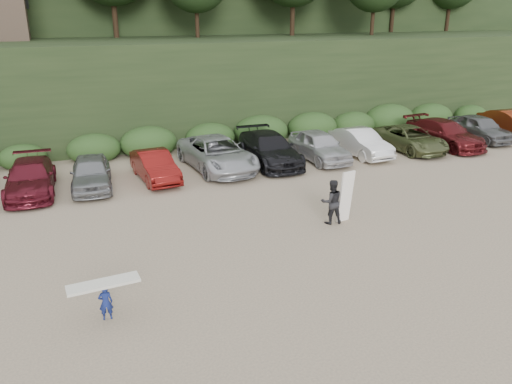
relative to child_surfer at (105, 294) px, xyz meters
name	(u,v)px	position (x,y,z in m)	size (l,w,h in m)	color
ground	(302,255)	(6.47, 1.38, -0.75)	(120.00, 120.00, 0.00)	tan
parked_cars	(252,153)	(8.57, 11.36, 0.02)	(39.76, 6.54, 1.64)	#BBBBC0
child_surfer	(105,294)	(0.00, 0.00, 0.00)	(1.86, 0.63, 1.10)	navy
adult_surfer	(333,201)	(8.76, 3.39, 0.14)	(1.33, 0.79, 2.06)	black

